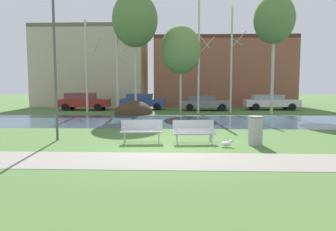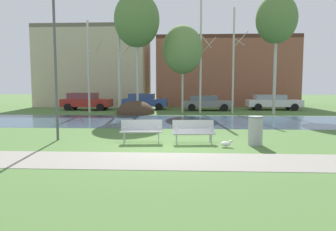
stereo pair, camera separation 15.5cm
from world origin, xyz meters
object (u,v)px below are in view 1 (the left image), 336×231
object	(u,v)px
parked_van_nearest_red	(83,101)
parked_wagon_fourth_white	(270,102)
bench_right	(194,131)
streetlamp	(54,42)
seagull	(227,143)
parked_sedan_second_blue	(142,101)
parked_hatch_third_grey	(204,102)
bench_left	(142,130)
trash_bin	(256,130)

from	to	relation	value
parked_van_nearest_red	parked_wagon_fourth_white	distance (m)	17.02
bench_right	streetlamp	bearing A→B (deg)	175.72
seagull	parked_wagon_fourth_white	size ratio (longest dim) A/B	0.09
bench_right	seagull	xyz separation A→B (m)	(1.15, -0.78, -0.34)
parked_sedan_second_blue	parked_hatch_third_grey	size ratio (longest dim) A/B	0.96
parked_sedan_second_blue	parked_van_nearest_red	bearing A→B (deg)	-169.15
bench_left	trash_bin	distance (m)	4.28
seagull	parked_wagon_fourth_white	distance (m)	19.13
streetlamp	seagull	bearing A→B (deg)	-10.23
trash_bin	parked_hatch_third_grey	xyz separation A→B (m)	(-0.64, 16.58, 0.17)
streetlamp	parked_wagon_fourth_white	world-z (taller)	streetlamp
parked_hatch_third_grey	trash_bin	bearing A→B (deg)	-87.79
bench_right	seagull	world-z (taller)	bench_right
bench_left	parked_sedan_second_blue	size ratio (longest dim) A/B	0.40
seagull	parked_sedan_second_blue	bearing A→B (deg)	106.13
bench_right	parked_van_nearest_red	world-z (taller)	parked_van_nearest_red
parked_van_nearest_red	parked_wagon_fourth_white	world-z (taller)	parked_van_nearest_red
parked_sedan_second_blue	parked_wagon_fourth_white	xyz separation A→B (m)	(11.76, -0.06, -0.03)
parked_hatch_third_grey	seagull	bearing A→B (deg)	-91.61
seagull	parked_van_nearest_red	world-z (taller)	parked_van_nearest_red
bench_right	trash_bin	xyz separation A→B (m)	(2.27, -0.30, 0.08)
bench_right	seagull	bearing A→B (deg)	-34.38
parked_hatch_third_grey	parked_wagon_fourth_white	world-z (taller)	parked_wagon_fourth_white
seagull	parked_hatch_third_grey	size ratio (longest dim) A/B	0.11
parked_hatch_third_grey	parked_van_nearest_red	bearing A→B (deg)	-179.79
bench_right	parked_hatch_third_grey	world-z (taller)	parked_hatch_third_grey
bench_right	parked_van_nearest_red	xyz separation A→B (m)	(-9.30, 16.24, 0.34)
bench_right	bench_left	bearing A→B (deg)	180.00
bench_right	streetlamp	world-z (taller)	streetlamp
trash_bin	seagull	size ratio (longest dim) A/B	2.36
seagull	bench_right	bearing A→B (deg)	145.62
bench_left	seagull	xyz separation A→B (m)	(3.15, -0.78, -0.34)
parked_sedan_second_blue	parked_hatch_third_grey	distance (m)	5.78
bench_right	parked_sedan_second_blue	world-z (taller)	parked_sedan_second_blue
parked_van_nearest_red	trash_bin	bearing A→B (deg)	-55.04
parked_van_nearest_red	parked_sedan_second_blue	distance (m)	5.33
parked_van_nearest_red	parked_wagon_fourth_white	size ratio (longest dim) A/B	0.93
trash_bin	streetlamp	xyz separation A→B (m)	(-7.74, 0.71, 3.33)
bench_left	parked_wagon_fourth_white	distance (m)	19.73
parked_sedan_second_blue	parked_wagon_fourth_white	size ratio (longest dim) A/B	0.85
bench_left	parked_hatch_third_grey	world-z (taller)	parked_hatch_third_grey
parked_hatch_third_grey	parked_wagon_fourth_white	bearing A→B (deg)	8.43
parked_wagon_fourth_white	parked_sedan_second_blue	bearing A→B (deg)	179.69
seagull	streetlamp	xyz separation A→B (m)	(-6.61, 1.19, 3.75)
streetlamp	parked_wagon_fourth_white	distance (m)	21.55
trash_bin	parked_sedan_second_blue	xyz separation A→B (m)	(-6.33, 17.54, 0.23)
bench_left	parked_van_nearest_red	size ratio (longest dim) A/B	0.37
seagull	parked_hatch_third_grey	xyz separation A→B (m)	(0.48, 17.07, 0.59)
parked_wagon_fourth_white	bench_left	bearing A→B (deg)	-119.42
trash_bin	parked_wagon_fourth_white	distance (m)	18.30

